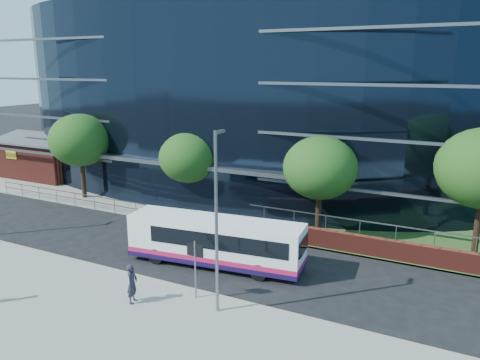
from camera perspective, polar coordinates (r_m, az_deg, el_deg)
The scene contains 16 objects.
ground at distance 26.25m, azimuth -11.97°, elevation -10.57°, with size 200.00×200.00×0.00m, color black.
pavement_near at distance 22.98m, azimuth -20.02°, elevation -14.62°, with size 80.00×8.00×0.15m, color gray.
kerb at distance 25.52m, azimuth -13.40°, elevation -11.18°, with size 80.00×0.25×0.16m, color gray.
yellow_line_outer at distance 25.69m, azimuth -13.10°, elevation -11.17°, with size 80.00×0.08×0.01m, color gold.
yellow_line_inner at distance 25.79m, azimuth -12.88°, elevation -11.05°, with size 80.00×0.08×0.01m, color gold.
far_forecourt at distance 37.87m, azimuth -8.71°, elevation -2.71°, with size 50.00×8.00×0.10m, color gray.
glass_office at distance 43.86m, azimuth 0.68°, elevation 10.25°, with size 44.00×23.10×16.00m.
brick_pavilion at distance 49.90m, azimuth -22.24°, elevation 2.64°, with size 8.60×6.66×4.40m.
guard_railings at distance 35.90m, azimuth -15.06°, elevation -2.67°, with size 24.00×0.05×1.10m.
street_sign at distance 21.77m, azimuth -5.49°, elevation -9.37°, with size 0.85×0.09×2.80m.
tree_far_a at distance 39.87m, azimuth -18.90°, elevation 4.62°, with size 4.95×4.95×6.98m.
tree_far_b at distance 34.03m, azimuth -6.30°, elevation 2.72°, with size 4.29×4.29×6.05m.
tree_far_c at distance 29.32m, azimuth 9.75°, elevation 1.46°, with size 4.62×4.62×6.51m.
streetlight_east at distance 19.76m, azimuth -2.86°, elevation -4.66°, with size 0.15×0.77×8.00m.
city_bus at distance 25.65m, azimuth -2.85°, elevation -7.46°, with size 9.95×3.33×2.64m.
pedestrian at distance 22.25m, azimuth -13.01°, elevation -12.19°, with size 0.68×0.44×1.85m, color #262131.
Camera 1 is at (15.34, -18.43, 10.67)m, focal length 35.00 mm.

